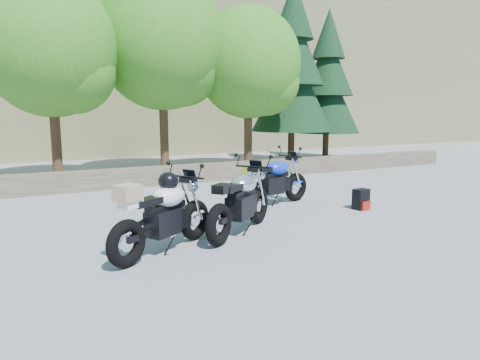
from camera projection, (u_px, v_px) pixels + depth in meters
name	position (u px, v px, depth m)	size (l,w,h in m)	color
ground	(257.00, 233.00, 7.15)	(90.00, 90.00, 0.00)	gray
stone_wall	(160.00, 176.00, 11.94)	(22.00, 0.55, 0.50)	#463E2F
hillside	(108.00, 38.00, 31.91)	(80.00, 30.00, 15.00)	olive
tree_decid_left	(54.00, 52.00, 11.76)	(3.67, 3.67, 5.62)	#382314
tree_decid_mid	(166.00, 47.00, 13.54)	(4.08, 4.08, 6.24)	#382314
tree_decid_right	(252.00, 67.00, 14.36)	(3.54, 3.54, 5.41)	#382314
conifer_near	(293.00, 68.00, 16.57)	(3.17, 3.17, 7.06)	#382314
conifer_far	(327.00, 82.00, 18.16)	(2.82, 2.82, 6.27)	#382314
silver_bike	(241.00, 203.00, 7.08)	(1.82, 1.42, 1.08)	black
white_bike	(163.00, 214.00, 6.11)	(1.87, 1.22, 1.16)	black
blue_bike	(273.00, 182.00, 9.24)	(2.08, 0.74, 1.05)	black
backpack	(361.00, 200.00, 8.89)	(0.35, 0.31, 0.43)	black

